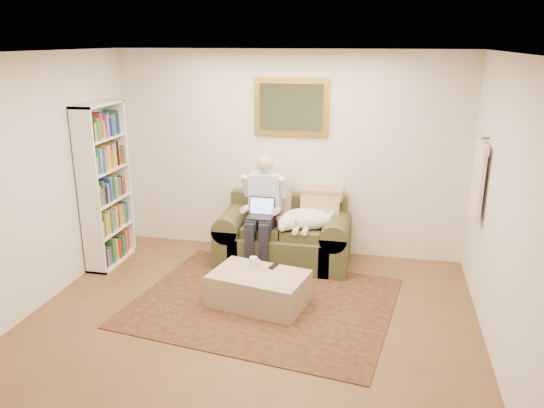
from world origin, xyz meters
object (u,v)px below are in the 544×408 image
(ottoman, at_px, (259,289))
(bookshelf, at_px, (105,186))
(sofa, at_px, (284,241))
(laptop, at_px, (261,212))
(seated_man, at_px, (262,213))
(sleeping_dog, at_px, (306,219))
(coffee_mug, at_px, (253,262))

(ottoman, xyz_separation_m, bookshelf, (-2.11, 0.71, 0.82))
(sofa, height_order, bookshelf, bookshelf)
(sofa, distance_m, ottoman, 1.17)
(laptop, xyz_separation_m, bookshelf, (-1.90, -0.24, 0.28))
(seated_man, distance_m, laptop, 0.07)
(sofa, relative_size, ottoman, 1.67)
(sleeping_dog, height_order, bookshelf, bookshelf)
(coffee_mug, bearing_deg, bookshelf, 165.12)
(laptop, distance_m, coffee_mug, 0.84)
(sofa, distance_m, bookshelf, 2.31)
(laptop, relative_size, bookshelf, 0.16)
(sofa, distance_m, seated_man, 0.50)
(ottoman, bearing_deg, sofa, 87.97)
(sleeping_dog, xyz_separation_m, coffee_mug, (-0.44, -0.90, -0.22))
(laptop, height_order, sleeping_dog, laptop)
(sofa, xyz_separation_m, bookshelf, (-2.15, -0.45, 0.72))
(laptop, distance_m, bookshelf, 1.94)
(coffee_mug, bearing_deg, sofa, 81.59)
(sleeping_dog, distance_m, bookshelf, 2.50)
(sofa, bearing_deg, laptop, -138.98)
(sofa, relative_size, bookshelf, 0.82)
(bookshelf, bearing_deg, sofa, 11.91)
(ottoman, distance_m, coffee_mug, 0.31)
(laptop, relative_size, ottoman, 0.32)
(sofa, relative_size, laptop, 5.15)
(sofa, relative_size, seated_man, 1.19)
(sofa, height_order, sleeping_dog, sofa)
(laptop, xyz_separation_m, sleeping_dog, (0.54, 0.13, -0.10))
(seated_man, distance_m, bookshelf, 1.95)
(sofa, bearing_deg, sleeping_dog, -15.74)
(sleeping_dog, distance_m, coffee_mug, 1.03)
(seated_man, bearing_deg, ottoman, -78.68)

